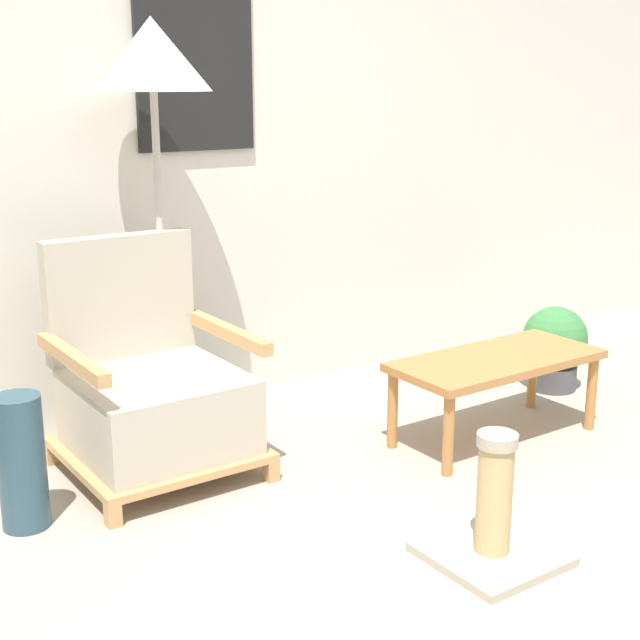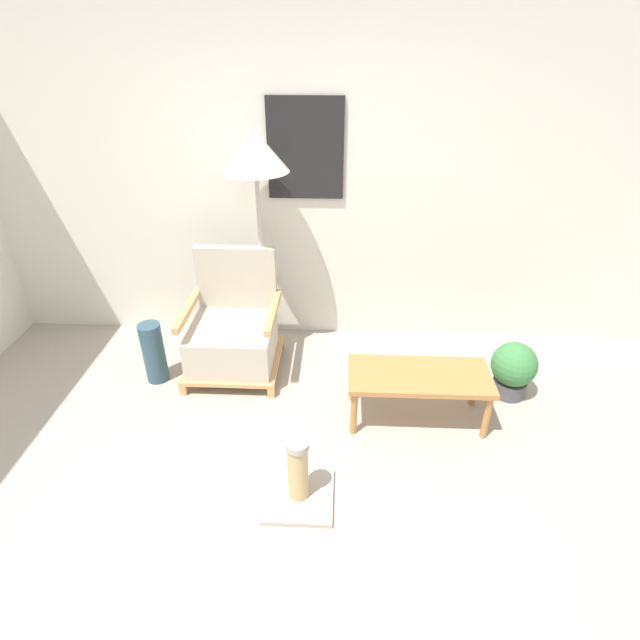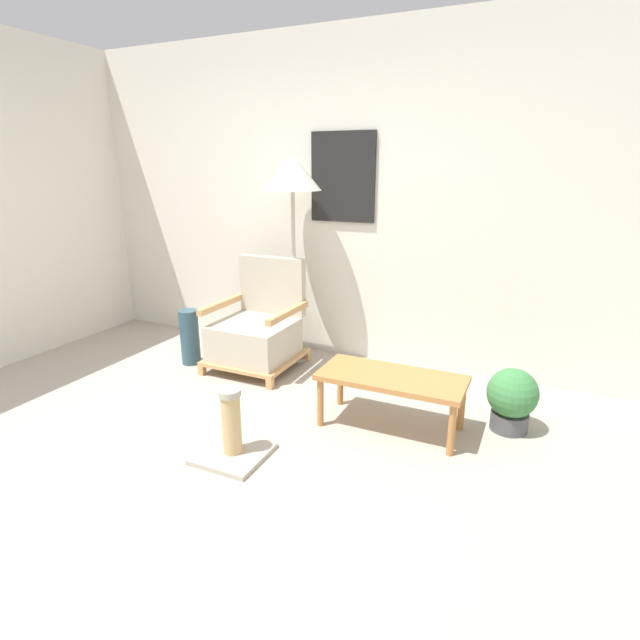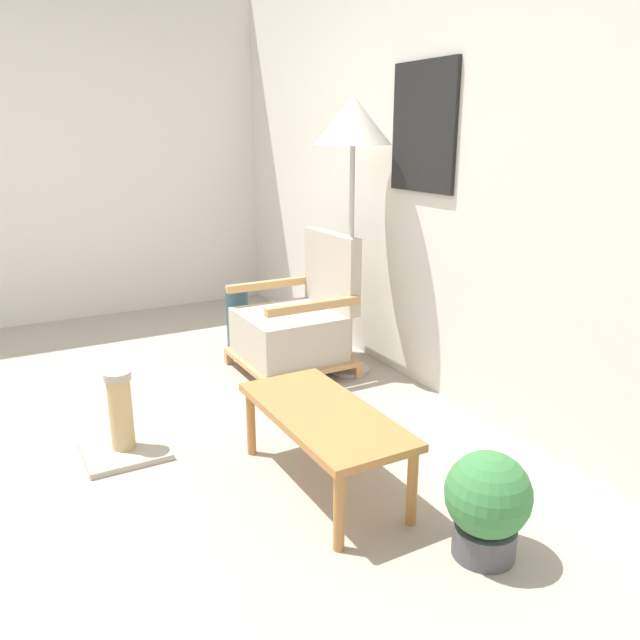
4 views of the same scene
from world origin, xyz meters
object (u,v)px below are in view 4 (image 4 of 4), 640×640
object	(u,v)px
armchair	(296,325)
vase	(238,318)
potted_plant	(487,502)
scratching_post	(122,428)
coffee_table	(324,420)
floor_lamp	(353,131)

from	to	relation	value
armchair	vase	bearing A→B (deg)	-161.94
armchair	potted_plant	bearing A→B (deg)	-6.77
scratching_post	vase	bearing A→B (deg)	137.31
armchair	coffee_table	world-z (taller)	armchair
floor_lamp	scratching_post	size ratio (longest dim) A/B	4.04
vase	coffee_table	bearing A→B (deg)	-10.47
armchair	coffee_table	size ratio (longest dim) A/B	0.97
floor_lamp	potted_plant	distance (m)	2.32
armchair	scratching_post	distance (m)	1.40
vase	potted_plant	size ratio (longest dim) A/B	1.14
potted_plant	coffee_table	bearing A→B (deg)	-157.61
armchair	vase	xyz separation A→B (m)	(-0.57, -0.18, -0.07)
coffee_table	armchair	bearing A→B (deg)	158.11
coffee_table	vase	size ratio (longest dim) A/B	1.95
floor_lamp	coffee_table	bearing A→B (deg)	-36.27
armchair	scratching_post	size ratio (longest dim) A/B	2.09
armchair	floor_lamp	distance (m)	1.27
vase	armchair	bearing A→B (deg)	18.06
coffee_table	potted_plant	distance (m)	0.77
floor_lamp	vase	size ratio (longest dim) A/B	3.65
floor_lamp	scratching_post	bearing A→B (deg)	-75.71
floor_lamp	potted_plant	bearing A→B (deg)	-16.27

